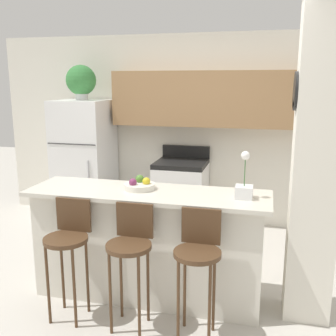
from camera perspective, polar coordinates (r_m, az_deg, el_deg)
ground_plane at (r=3.82m, az=-2.86°, el=-17.92°), size 14.00×14.00×0.00m
wall_back at (r=5.29m, az=4.87°, el=7.29°), size 5.60×0.38×2.55m
pillar_right at (r=3.28m, az=20.66°, el=0.23°), size 0.38×0.32×2.55m
counter_bar at (r=3.59m, az=-2.95°, el=-10.97°), size 2.12×0.62×1.00m
refrigerator at (r=5.54m, az=-11.97°, el=0.87°), size 0.70×0.74×1.69m
stove_range at (r=5.24m, az=1.90°, el=-3.85°), size 0.65×0.65×1.07m
bar_stool_left at (r=3.34m, az=-14.29°, el=-10.23°), size 0.36×0.36×0.99m
bar_stool_mid at (r=3.13m, az=-5.48°, el=-11.44°), size 0.36×0.36×0.99m
bar_stool_right at (r=3.01m, az=4.39°, el=-12.47°), size 0.36×0.36×0.99m
potted_plant_on_fridge at (r=5.43m, az=-12.50°, el=12.24°), size 0.40×0.40×0.46m
orchid_vase at (r=3.26m, az=10.99°, el=-2.70°), size 0.14×0.14×0.39m
fruit_bowl at (r=3.49m, az=-4.16°, el=-2.48°), size 0.28×0.28×0.11m
trash_bin at (r=5.26m, az=-7.25°, el=-6.98°), size 0.28×0.28×0.38m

